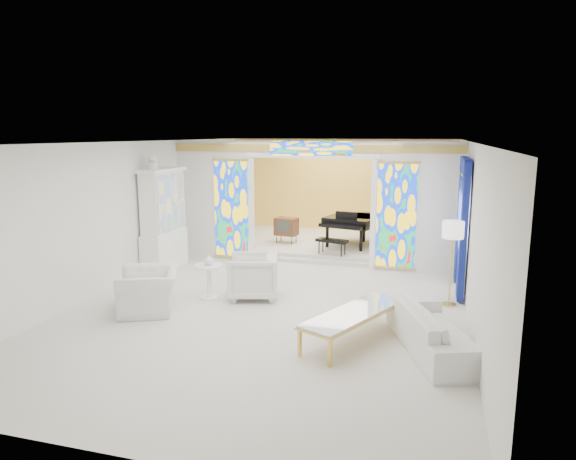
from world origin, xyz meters
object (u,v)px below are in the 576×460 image
(armchair_right, at_px, (253,276))
(tv_console, at_px, (286,227))
(sofa, at_px, (436,329))
(china_cabinet, at_px, (163,220))
(grand_piano, at_px, (359,221))
(coffee_table, at_px, (354,314))
(armchair_left, at_px, (149,291))

(armchair_right, distance_m, tv_console, 4.35)
(sofa, distance_m, tv_console, 7.14)
(china_cabinet, xyz_separation_m, armchair_right, (2.73, -1.47, -0.74))
(china_cabinet, height_order, armchair_right, china_cabinet)
(grand_piano, relative_size, tv_console, 3.64)
(armchair_right, bearing_deg, coffee_table, 38.62)
(china_cabinet, height_order, armchair_left, china_cabinet)
(sofa, bearing_deg, grand_piano, -2.27)
(armchair_right, distance_m, coffee_table, 2.73)
(armchair_right, xyz_separation_m, sofa, (3.44, -1.60, -0.10))
(armchair_left, relative_size, tv_console, 1.67)
(armchair_left, bearing_deg, armchair_right, 102.48)
(armchair_left, bearing_deg, sofa, 59.78)
(coffee_table, bearing_deg, armchair_right, 144.47)
(armchair_left, xyz_separation_m, armchair_right, (1.55, 1.23, 0.05))
(china_cabinet, xyz_separation_m, tv_console, (2.17, 2.84, -0.54))
(tv_console, bearing_deg, china_cabinet, -118.44)
(sofa, relative_size, grand_piano, 0.88)
(armchair_left, relative_size, coffee_table, 0.53)
(armchair_right, height_order, sofa, armchair_right)
(china_cabinet, xyz_separation_m, sofa, (6.17, -3.07, -0.84))
(coffee_table, distance_m, tv_console, 6.52)
(armchair_right, bearing_deg, china_cabinet, -134.14)
(china_cabinet, relative_size, coffee_table, 1.24)
(grand_piano, bearing_deg, armchair_right, -92.01)
(armchair_left, xyz_separation_m, coffee_table, (3.77, -0.36, 0.06))
(sofa, bearing_deg, armchair_left, 65.29)
(coffee_table, bearing_deg, tv_console, 115.22)
(sofa, height_order, grand_piano, grand_piano)
(sofa, distance_m, coffee_table, 1.22)
(grand_piano, bearing_deg, coffee_table, -67.46)
(armchair_left, bearing_deg, tv_console, 143.92)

